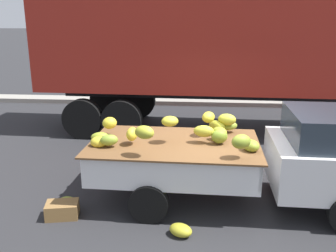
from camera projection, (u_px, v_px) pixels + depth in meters
ground at (216, 198)px, 6.83m from camera, size 220.00×220.00×0.00m
curb_strip at (208, 102)px, 14.26m from camera, size 80.00×0.80×0.16m
pickup_truck at (294, 157)px, 6.37m from camera, size 5.24×1.97×1.70m
semi_trailer at (256, 42)px, 10.20m from camera, size 12.07×2.93×3.95m
fallen_banana_bunch_near_tailgate at (68, 203)px, 6.44m from camera, size 0.40×0.31×0.21m
fallen_banana_bunch_by_wheel at (181, 230)px, 5.64m from camera, size 0.45×0.41×0.18m
produce_crate at (62, 210)px, 6.17m from camera, size 0.58×0.46×0.25m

